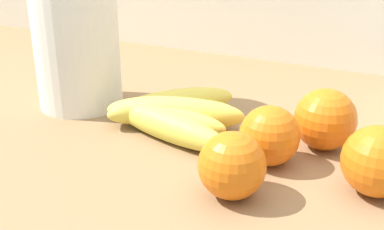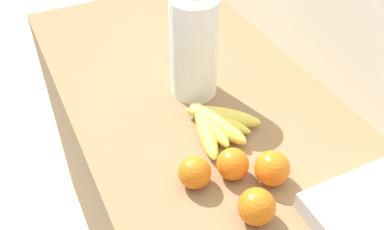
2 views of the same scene
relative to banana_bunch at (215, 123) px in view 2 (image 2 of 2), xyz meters
name	(u,v)px [view 2 (image 2 of 2)]	position (x,y,z in m)	size (l,w,h in m)	color
wall_back	(348,170)	(0.11, 0.37, -0.24)	(2.17, 0.06, 1.30)	silver
banana_bunch	(215,123)	(0.00, 0.00, 0.00)	(0.20, 0.18, 0.04)	#DAD04C
orange_far_right	(272,168)	(0.19, 0.03, 0.02)	(0.07, 0.07, 0.07)	orange
orange_front	(233,164)	(0.14, -0.04, 0.01)	(0.07, 0.07, 0.07)	orange
orange_back_left	(195,173)	(0.13, -0.12, 0.01)	(0.07, 0.07, 0.07)	orange
orange_center	(257,207)	(0.26, -0.05, 0.02)	(0.07, 0.07, 0.07)	orange
paper_towel_roll	(194,48)	(-0.16, 0.02, 0.11)	(0.12, 0.12, 0.29)	white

